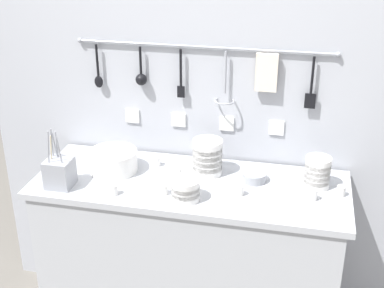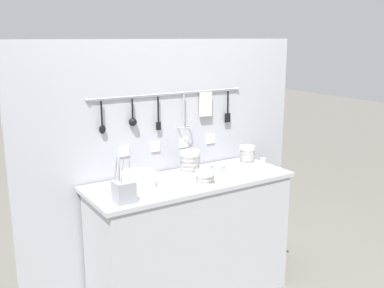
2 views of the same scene
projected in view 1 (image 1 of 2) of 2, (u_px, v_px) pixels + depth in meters
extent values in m
cube|color=#ADAFB5|center=(190.00, 185.00, 2.45)|extent=(1.44, 0.54, 0.03)
cube|color=#ADAFB5|center=(190.00, 265.00, 2.64)|extent=(1.38, 0.52, 0.87)
cube|color=#A8AAB2|center=(203.00, 151.00, 2.70)|extent=(2.24, 0.04, 1.84)
cylinder|color=#93969E|center=(203.00, 47.00, 2.45)|extent=(1.21, 0.01, 0.01)
sphere|color=#93969E|center=(80.00, 40.00, 2.57)|extent=(0.02, 0.02, 0.02)
sphere|color=#93969E|center=(338.00, 55.00, 2.33)|extent=(0.02, 0.02, 0.02)
cylinder|color=black|center=(97.00, 61.00, 2.58)|extent=(0.01, 0.01, 0.16)
ellipsoid|color=black|center=(99.00, 82.00, 2.62)|extent=(0.04, 0.02, 0.06)
cylinder|color=#93969E|center=(97.00, 42.00, 2.55)|extent=(0.00, 0.01, 0.02)
cylinder|color=black|center=(141.00, 61.00, 2.53)|extent=(0.01, 0.01, 0.14)
sphere|color=black|center=(141.00, 80.00, 2.57)|extent=(0.06, 0.06, 0.06)
cylinder|color=#93969E|center=(141.00, 45.00, 2.51)|extent=(0.01, 0.01, 0.02)
cylinder|color=black|center=(181.00, 68.00, 2.50)|extent=(0.01, 0.01, 0.18)
cube|color=black|center=(181.00, 92.00, 2.55)|extent=(0.04, 0.01, 0.06)
cylinder|color=#93969E|center=(181.00, 47.00, 2.47)|extent=(0.01, 0.01, 0.02)
cylinder|color=#93969E|center=(225.00, 73.00, 2.46)|extent=(0.01, 0.01, 0.20)
torus|color=#93969E|center=(224.00, 101.00, 2.52)|extent=(0.10, 0.10, 0.01)
cylinder|color=#93969E|center=(226.00, 50.00, 2.43)|extent=(0.01, 0.01, 0.02)
cube|color=beige|center=(266.00, 73.00, 2.42)|extent=(0.10, 0.02, 0.18)
cylinder|color=#93969E|center=(268.00, 52.00, 2.39)|extent=(0.01, 0.01, 0.02)
cylinder|color=black|center=(312.00, 76.00, 2.38)|extent=(0.01, 0.01, 0.18)
cube|color=black|center=(310.00, 101.00, 2.43)|extent=(0.05, 0.01, 0.07)
cylinder|color=#93969E|center=(315.00, 55.00, 2.35)|extent=(0.00, 0.01, 0.02)
cube|color=white|center=(132.00, 116.00, 2.68)|extent=(0.07, 0.01, 0.07)
cube|color=white|center=(179.00, 120.00, 2.64)|extent=(0.07, 0.01, 0.07)
cube|color=white|center=(227.00, 124.00, 2.59)|extent=(0.07, 0.01, 0.07)
cube|color=white|center=(276.00, 128.00, 2.54)|extent=(0.07, 0.01, 0.07)
cylinder|color=white|center=(186.00, 195.00, 2.29)|extent=(0.12, 0.12, 0.05)
cylinder|color=white|center=(186.00, 190.00, 2.28)|extent=(0.12, 0.12, 0.05)
cylinder|color=white|center=(185.00, 184.00, 2.27)|extent=(0.12, 0.12, 0.05)
cylinder|color=white|center=(207.00, 168.00, 2.51)|extent=(0.14, 0.14, 0.05)
cylinder|color=white|center=(207.00, 163.00, 2.50)|extent=(0.14, 0.14, 0.05)
cylinder|color=white|center=(207.00, 157.00, 2.48)|extent=(0.14, 0.14, 0.05)
cylinder|color=white|center=(208.00, 151.00, 2.47)|extent=(0.14, 0.14, 0.05)
cylinder|color=white|center=(208.00, 146.00, 2.46)|extent=(0.14, 0.14, 0.05)
cylinder|color=white|center=(316.00, 182.00, 2.39)|extent=(0.11, 0.11, 0.05)
cylinder|color=white|center=(317.00, 177.00, 2.38)|extent=(0.11, 0.11, 0.05)
cylinder|color=white|center=(317.00, 172.00, 2.37)|extent=(0.11, 0.11, 0.05)
cylinder|color=white|center=(318.00, 167.00, 2.36)|extent=(0.11, 0.11, 0.05)
cylinder|color=white|center=(319.00, 162.00, 2.35)|extent=(0.11, 0.11, 0.05)
cylinder|color=white|center=(114.00, 169.00, 2.54)|extent=(0.23, 0.23, 0.01)
cylinder|color=white|center=(114.00, 168.00, 2.54)|extent=(0.23, 0.23, 0.01)
cylinder|color=white|center=(114.00, 166.00, 2.54)|extent=(0.23, 0.23, 0.01)
cylinder|color=white|center=(114.00, 164.00, 2.53)|extent=(0.23, 0.23, 0.01)
cylinder|color=white|center=(113.00, 162.00, 2.53)|extent=(0.23, 0.23, 0.01)
cylinder|color=white|center=(113.00, 160.00, 2.52)|extent=(0.23, 0.23, 0.01)
cylinder|color=white|center=(113.00, 158.00, 2.52)|extent=(0.23, 0.23, 0.01)
cylinder|color=white|center=(113.00, 156.00, 2.51)|extent=(0.23, 0.23, 0.01)
cylinder|color=white|center=(113.00, 154.00, 2.51)|extent=(0.23, 0.23, 0.01)
cylinder|color=white|center=(113.00, 152.00, 2.51)|extent=(0.23, 0.23, 0.01)
cylinder|color=#93969E|center=(254.00, 177.00, 2.44)|extent=(0.11, 0.11, 0.04)
cube|color=#93969E|center=(60.00, 173.00, 2.38)|extent=(0.11, 0.11, 0.13)
cylinder|color=#93969E|center=(57.00, 151.00, 2.37)|extent=(0.01, 0.02, 0.19)
cylinder|color=#93969E|center=(53.00, 148.00, 2.38)|extent=(0.02, 0.03, 0.20)
cylinder|color=#93969E|center=(56.00, 151.00, 2.38)|extent=(0.01, 0.03, 0.18)
cylinder|color=#93969E|center=(61.00, 156.00, 2.31)|extent=(0.02, 0.03, 0.19)
cylinder|color=#C6B793|center=(51.00, 154.00, 2.36)|extent=(0.01, 0.02, 0.17)
cylinder|color=#93969E|center=(49.00, 154.00, 2.31)|extent=(0.03, 0.02, 0.22)
cylinder|color=white|center=(163.00, 189.00, 2.33)|extent=(0.04, 0.04, 0.05)
cylinder|color=white|center=(239.00, 190.00, 2.32)|extent=(0.04, 0.04, 0.05)
cylinder|color=white|center=(156.00, 161.00, 2.58)|extent=(0.04, 0.04, 0.05)
cylinder|color=white|center=(313.00, 195.00, 2.29)|extent=(0.04, 0.04, 0.05)
cylinder|color=white|center=(114.00, 190.00, 2.33)|extent=(0.04, 0.04, 0.05)
cylinder|color=white|center=(341.00, 191.00, 2.32)|extent=(0.04, 0.04, 0.05)
cylinder|color=white|center=(177.00, 173.00, 2.47)|extent=(0.04, 0.04, 0.05)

